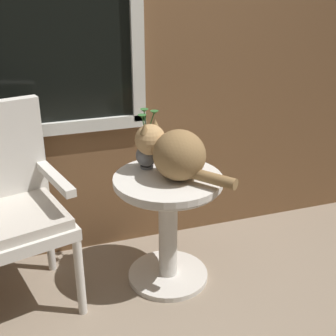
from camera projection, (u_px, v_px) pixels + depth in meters
ground_plane at (158, 301)px, 2.35m from camera, size 6.00×6.00×0.00m
back_wall at (117, 31)px, 2.40m from camera, size 4.00×0.07×2.60m
wicker_side_table at (168, 211)px, 2.37m from camera, size 0.57×0.57×0.62m
wicker_chair at (4, 202)px, 2.16m from camera, size 0.62×0.60×1.03m
cat at (175, 153)px, 2.24m from camera, size 0.40×0.50×0.28m
pewter_vase_with_ivy at (147, 151)px, 2.37m from camera, size 0.12×0.12×0.31m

